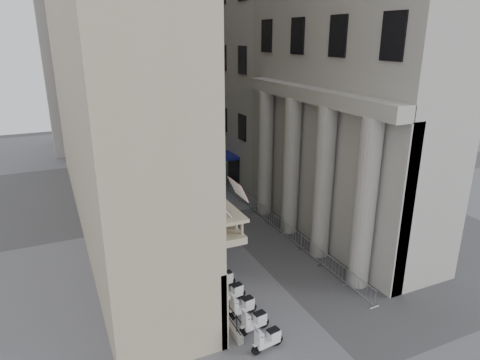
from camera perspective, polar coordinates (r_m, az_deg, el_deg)
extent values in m
cube|color=#B9B7AF|center=(60.37, -14.45, 19.07)|extent=(22.00, 10.00, 30.00)
cylinder|color=silver|center=(37.50, -11.03, -1.64)|extent=(0.06, 0.06, 2.43)
cylinder|color=silver|center=(38.26, -6.54, -1.00)|extent=(0.06, 0.06, 2.43)
cylinder|color=silver|center=(40.36, -12.09, -0.25)|extent=(0.06, 0.06, 2.43)
cylinder|color=silver|center=(41.06, -7.89, 0.33)|extent=(0.06, 0.06, 2.43)
cube|color=white|center=(38.87, -9.49, 1.16)|extent=(3.31, 3.31, 0.13)
cone|color=white|center=(38.71, -9.53, 1.93)|extent=(4.42, 4.42, 1.10)
cylinder|color=#92959A|center=(36.33, -12.28, 2.81)|extent=(0.16, 0.16, 8.70)
cylinder|color=#92959A|center=(35.92, -10.82, 9.84)|extent=(2.59, 0.57, 0.12)
cube|color=#92959A|center=(36.42, -9.07, 9.97)|extent=(0.58, 0.33, 0.16)
cube|color=black|center=(35.68, -11.24, -3.23)|extent=(0.52, 0.91, 1.85)
cube|color=#19E54C|center=(35.68, -11.07, -2.87)|extent=(0.24, 0.64, 1.03)
imported|color=black|center=(42.99, -5.00, 0.89)|extent=(0.76, 0.57, 1.87)
imported|color=black|center=(48.32, -6.29, 2.90)|extent=(1.01, 0.82, 1.93)
imported|color=black|center=(50.57, -9.65, 3.41)|extent=(0.94, 0.65, 1.85)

